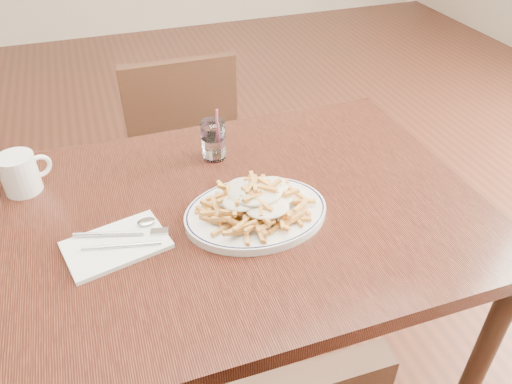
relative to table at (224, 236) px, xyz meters
name	(u,v)px	position (x,y,z in m)	size (l,w,h in m)	color
table	(224,236)	(0.00, 0.00, 0.00)	(1.20, 0.80, 0.75)	black
chair_far	(181,143)	(0.04, 0.77, -0.19)	(0.39, 0.39, 0.84)	black
fries_plate	(256,213)	(0.07, -0.05, 0.09)	(0.40, 0.37, 0.02)	white
loaded_fries	(256,197)	(0.07, -0.05, 0.14)	(0.26, 0.22, 0.07)	gold
napkin	(116,245)	(-0.24, -0.04, 0.08)	(0.21, 0.13, 0.01)	white
cutlery	(115,240)	(-0.24, -0.04, 0.09)	(0.21, 0.11, 0.01)	silver
water_glass	(214,142)	(0.04, 0.23, 0.12)	(0.06, 0.06, 0.14)	white
coffee_mug	(21,173)	(-0.43, 0.23, 0.13)	(0.12, 0.09, 0.10)	white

